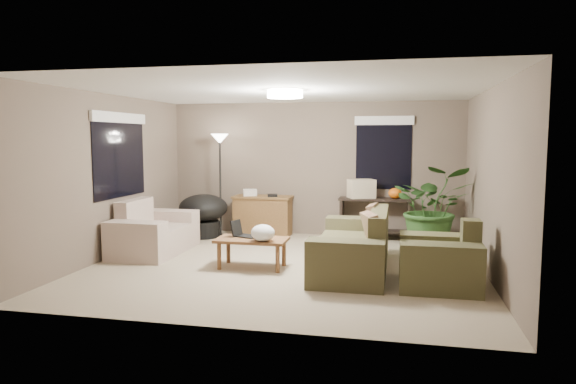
% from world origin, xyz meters
% --- Properties ---
extents(room_shell, '(5.50, 5.50, 5.50)m').
position_xyz_m(room_shell, '(0.00, 0.00, 1.25)').
color(room_shell, tan).
rests_on(room_shell, ground).
extents(main_sofa, '(0.95, 2.20, 0.85)m').
position_xyz_m(main_sofa, '(1.00, -0.03, 0.29)').
color(main_sofa, brown).
rests_on(main_sofa, ground).
extents(throw_pillows, '(0.37, 1.39, 0.47)m').
position_xyz_m(throw_pillows, '(1.26, -0.03, 0.65)').
color(throw_pillows, '#8C7251').
rests_on(throw_pillows, main_sofa).
extents(loveseat, '(0.90, 1.60, 0.85)m').
position_xyz_m(loveseat, '(-2.27, 0.42, 0.30)').
color(loveseat, beige).
rests_on(loveseat, ground).
extents(armchair, '(0.95, 1.00, 0.85)m').
position_xyz_m(armchair, '(2.10, -0.60, 0.30)').
color(armchair, brown).
rests_on(armchair, ground).
extents(coffee_table, '(1.00, 0.55, 0.42)m').
position_xyz_m(coffee_table, '(-0.44, -0.19, 0.36)').
color(coffee_table, brown).
rests_on(coffee_table, ground).
extents(laptop, '(0.42, 0.33, 0.24)m').
position_xyz_m(laptop, '(-0.61, -0.09, 0.48)').
color(laptop, black).
rests_on(laptop, coffee_table).
extents(plastic_bag, '(0.43, 0.41, 0.23)m').
position_xyz_m(plastic_bag, '(-0.24, -0.34, 0.54)').
color(plastic_bag, white).
rests_on(plastic_bag, coffee_table).
extents(desk, '(1.10, 0.50, 0.75)m').
position_xyz_m(desk, '(-0.91, 2.20, 0.38)').
color(desk, brown).
rests_on(desk, ground).
extents(desk_papers, '(0.72, 0.32, 0.12)m').
position_xyz_m(desk_papers, '(-1.07, 2.19, 0.80)').
color(desk_papers, silver).
rests_on(desk_papers, desk).
extents(console_table, '(1.30, 0.40, 0.75)m').
position_xyz_m(console_table, '(1.17, 2.28, 0.44)').
color(console_table, black).
rests_on(console_table, ground).
extents(pumpkin, '(0.24, 0.24, 0.19)m').
position_xyz_m(pumpkin, '(1.52, 2.28, 0.85)').
color(pumpkin, orange).
rests_on(pumpkin, console_table).
extents(cardboard_box, '(0.55, 0.49, 0.34)m').
position_xyz_m(cardboard_box, '(0.92, 2.28, 0.92)').
color(cardboard_box, beige).
rests_on(cardboard_box, console_table).
extents(papasan_chair, '(1.04, 1.04, 0.80)m').
position_xyz_m(papasan_chair, '(-1.95, 1.82, 0.47)').
color(papasan_chair, black).
rests_on(papasan_chair, ground).
extents(floor_lamp, '(0.32, 0.32, 1.91)m').
position_xyz_m(floor_lamp, '(-1.66, 1.96, 1.60)').
color(floor_lamp, black).
rests_on(floor_lamp, ground).
extents(ceiling_fixture, '(0.50, 0.50, 0.10)m').
position_xyz_m(ceiling_fixture, '(0.00, 0.00, 2.44)').
color(ceiling_fixture, white).
rests_on(ceiling_fixture, room_shell).
extents(houseplant, '(1.25, 1.39, 1.09)m').
position_xyz_m(houseplant, '(2.14, 1.64, 0.54)').
color(houseplant, '#2D5923').
rests_on(houseplant, ground).
extents(cat_scratching_post, '(0.32, 0.32, 0.50)m').
position_xyz_m(cat_scratching_post, '(2.23, -0.02, 0.21)').
color(cat_scratching_post, tan).
rests_on(cat_scratching_post, ground).
extents(window_left, '(0.05, 1.56, 1.33)m').
position_xyz_m(window_left, '(-2.73, 0.30, 1.78)').
color(window_left, black).
rests_on(window_left, room_shell).
extents(window_back, '(1.06, 0.05, 1.33)m').
position_xyz_m(window_back, '(1.30, 2.48, 1.79)').
color(window_back, black).
rests_on(window_back, room_shell).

